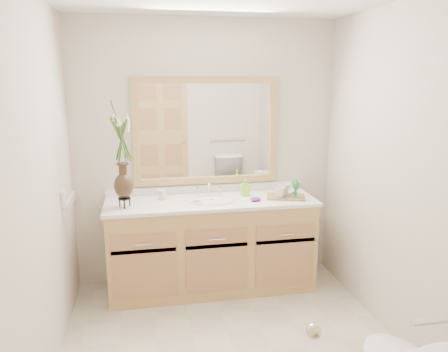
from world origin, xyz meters
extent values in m
cube|color=beige|center=(0.00, 1.30, 1.20)|extent=(2.40, 0.02, 2.40)
cube|color=beige|center=(0.00, -1.30, 1.20)|extent=(2.40, 0.02, 2.40)
cube|color=beige|center=(-1.20, 0.00, 1.20)|extent=(0.02, 2.60, 2.40)
cube|color=beige|center=(1.20, 0.00, 1.20)|extent=(0.02, 2.60, 2.40)
cube|color=tan|center=(0.00, 1.01, 0.40)|extent=(1.80, 0.55, 0.80)
cube|color=white|center=(0.00, 1.01, 0.82)|extent=(1.84, 0.57, 0.03)
ellipsoid|color=white|center=(0.00, 0.99, 0.78)|extent=(0.38, 0.30, 0.12)
cylinder|color=silver|center=(0.00, 1.17, 0.89)|extent=(0.02, 0.02, 0.11)
cylinder|color=silver|center=(-0.10, 1.17, 0.87)|extent=(0.02, 0.02, 0.08)
cylinder|color=silver|center=(0.10, 1.17, 0.87)|extent=(0.02, 0.02, 0.08)
cube|color=white|center=(0.00, 1.28, 1.41)|extent=(1.20, 0.01, 0.85)
cube|color=tan|center=(0.00, 1.28, 1.86)|extent=(1.32, 0.04, 0.06)
cube|color=tan|center=(0.00, 1.28, 0.95)|extent=(1.32, 0.04, 0.06)
cube|color=tan|center=(-0.63, 1.28, 1.41)|extent=(0.06, 0.04, 0.85)
cube|color=tan|center=(0.63, 1.28, 1.41)|extent=(0.06, 0.04, 0.85)
cube|color=white|center=(-1.19, 0.76, 0.98)|extent=(0.02, 0.12, 0.12)
cube|color=tan|center=(-0.30, -1.29, 1.00)|extent=(0.80, 0.03, 2.00)
cylinder|color=black|center=(-0.74, 0.94, 0.91)|extent=(0.10, 0.10, 0.01)
ellipsoid|color=black|center=(-0.74, 0.94, 1.01)|extent=(0.16, 0.16, 0.21)
cylinder|color=black|center=(-0.74, 0.94, 1.15)|extent=(0.07, 0.07, 0.09)
cylinder|color=#4C7A33|center=(-0.74, 0.94, 1.39)|extent=(0.06, 0.06, 0.38)
cylinder|color=silver|center=(-0.42, 1.11, 0.87)|extent=(0.07, 0.07, 0.09)
cylinder|color=silver|center=(-0.14, 0.95, 0.84)|extent=(0.10, 0.10, 0.01)
cube|color=beige|center=(-0.14, 0.95, 0.85)|extent=(0.06, 0.05, 0.02)
imported|color=#93E636|center=(0.33, 1.11, 0.90)|extent=(0.07, 0.07, 0.15)
ellipsoid|color=#582268|center=(0.37, 0.91, 0.85)|extent=(0.10, 0.08, 0.03)
cube|color=brown|center=(0.67, 0.97, 0.84)|extent=(0.38, 0.31, 0.02)
imported|color=silver|center=(0.60, 0.93, 0.90)|extent=(0.12, 0.12, 0.10)
imported|color=silver|center=(0.67, 1.01, 0.90)|extent=(0.13, 0.12, 0.11)
cylinder|color=#246D26|center=(0.74, 0.90, 0.85)|extent=(0.06, 0.06, 0.01)
cylinder|color=#246D26|center=(0.74, 0.90, 0.90)|extent=(0.01, 0.01, 0.10)
ellipsoid|color=#246D26|center=(0.74, 0.90, 0.96)|extent=(0.07, 0.07, 0.08)
cylinder|color=#246D26|center=(0.78, 1.05, 0.85)|extent=(0.05, 0.05, 0.01)
cylinder|color=#246D26|center=(0.78, 1.05, 0.89)|extent=(0.01, 0.01, 0.08)
ellipsoid|color=#246D26|center=(0.78, 1.05, 0.94)|extent=(0.06, 0.06, 0.07)
camera|label=1|loc=(-0.58, -2.63, 1.89)|focal=35.00mm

